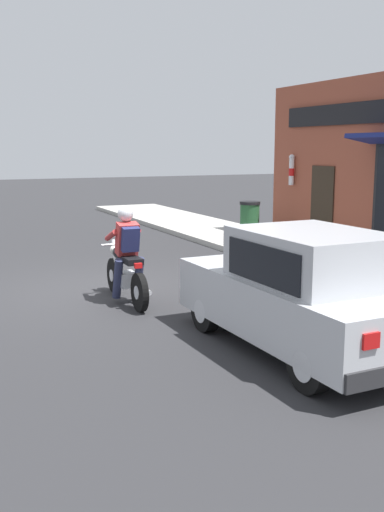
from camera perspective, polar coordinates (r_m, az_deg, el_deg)
The scene contains 5 objects.
ground_plane at distance 11.07m, azimuth -8.22°, elevation -3.19°, with size 80.00×80.00×0.00m, color #2B2B2D.
sidewalk_curb at distance 15.85m, azimuth 6.56°, elevation 1.19°, with size 2.60×22.00×0.14m, color #ADAAA3.
motorcycle_with_rider at distance 10.05m, azimuth -6.28°, elevation -0.58°, with size 0.56×2.02×1.62m.
car_hatchback at distance 7.67m, azimuth 10.47°, elevation -3.43°, with size 1.69×3.80×1.57m.
trash_bin at distance 16.39m, azimuth 5.51°, elevation 3.50°, with size 0.56×0.56×0.98m.
Camera 1 is at (-3.07, -10.33, 2.57)m, focal length 42.00 mm.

